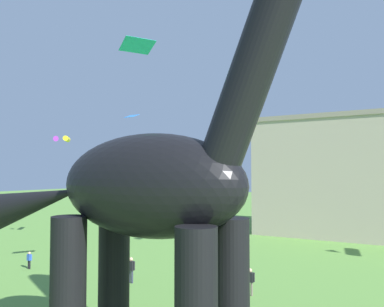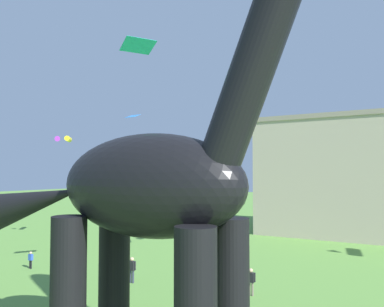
# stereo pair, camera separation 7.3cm
# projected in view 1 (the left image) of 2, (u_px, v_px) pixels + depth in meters

# --- Properties ---
(dinosaur_sculpture) EXTENTS (16.69, 3.54, 17.45)m
(dinosaur_sculpture) POSITION_uv_depth(u_px,v_px,m) (147.00, 186.00, 13.41)
(dinosaur_sculpture) COLOR black
(dinosaur_sculpture) RESTS_ON ground_plane
(person_strolling_adult) EXTENTS (0.44, 0.20, 1.19)m
(person_strolling_adult) POSITION_uv_depth(u_px,v_px,m) (29.00, 259.00, 27.66)
(person_strolling_adult) COLOR black
(person_strolling_adult) RESTS_ON ground_plane
(person_watching_child) EXTENTS (0.55, 0.24, 1.47)m
(person_watching_child) POSITION_uv_depth(u_px,v_px,m) (250.00, 279.00, 21.72)
(person_watching_child) COLOR #6B6056
(person_watching_child) RESTS_ON ground_plane
(person_photographer) EXTENTS (0.58, 0.26, 1.55)m
(person_photographer) POSITION_uv_depth(u_px,v_px,m) (131.00, 267.00, 24.16)
(person_photographer) COLOR #2D3347
(person_photographer) RESTS_ON ground_plane
(kite_far_left) EXTENTS (1.14, 0.85, 0.31)m
(kite_far_left) POSITION_uv_depth(u_px,v_px,m) (132.00, 116.00, 31.66)
(kite_far_left) COLOR #287AE5
(kite_mid_center) EXTENTS (1.97, 2.13, 0.46)m
(kite_mid_center) POSITION_uv_depth(u_px,v_px,m) (137.00, 46.00, 21.52)
(kite_mid_center) COLOR #19B2B7
(kite_apex) EXTENTS (1.88, 1.83, 0.53)m
(kite_apex) POSITION_uv_depth(u_px,v_px,m) (64.00, 139.00, 38.73)
(kite_apex) COLOR yellow
(kite_high_right) EXTENTS (0.61, 0.61, 0.62)m
(kite_high_right) POSITION_uv_depth(u_px,v_px,m) (111.00, 159.00, 38.35)
(kite_high_right) COLOR green
(kite_near_low) EXTENTS (2.65, 2.65, 0.75)m
(kite_near_low) POSITION_uv_depth(u_px,v_px,m) (181.00, 173.00, 33.80)
(kite_near_low) COLOR white
(background_building_block) EXTENTS (18.63, 12.01, 12.73)m
(background_building_block) POSITION_uv_depth(u_px,v_px,m) (349.00, 176.00, 43.60)
(background_building_block) COLOR #B7A893
(background_building_block) RESTS_ON ground_plane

